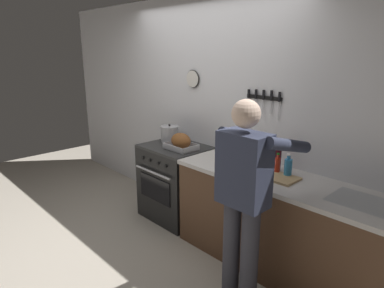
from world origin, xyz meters
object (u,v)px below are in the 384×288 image
object	(u,v)px
roasting_pan	(181,142)
bottle_vinegar	(237,150)
stock_pot	(170,134)
cutting_board	(277,177)
bottle_dish_soap	(288,167)
stove	(176,182)
bottle_hot_sauce	(277,165)
person_cook	(244,192)
bottle_cooking_oil	(221,147)
bottle_wine_red	(277,157)

from	to	relation	value
roasting_pan	bottle_vinegar	size ratio (longest dim) A/B	1.41
stock_pot	cutting_board	size ratio (longest dim) A/B	0.61
cutting_board	bottle_dish_soap	world-z (taller)	bottle_dish_soap
stock_pot	bottle_dish_soap	size ratio (longest dim) A/B	1.04
stove	bottle_vinegar	world-z (taller)	bottle_vinegar
cutting_board	bottle_hot_sauce	bearing A→B (deg)	122.94
person_cook	bottle_hot_sauce	distance (m)	0.66
stock_pot	bottle_dish_soap	world-z (taller)	stock_pot
roasting_pan	bottle_dish_soap	xyz separation A→B (m)	(1.30, 0.11, 0.00)
person_cook	bottle_cooking_oil	xyz separation A→B (m)	(-0.84, 0.68, 0.05)
bottle_hot_sauce	bottle_cooking_oil	xyz separation A→B (m)	(-0.71, 0.03, 0.02)
bottle_wine_red	bottle_cooking_oil	xyz separation A→B (m)	(-0.65, -0.04, -0.03)
bottle_wine_red	bottle_vinegar	size ratio (longest dim) A/B	1.23
person_cook	bottle_wine_red	bearing A→B (deg)	9.16
cutting_board	bottle_vinegar	bearing A→B (deg)	165.31
bottle_cooking_oil	stock_pot	bearing A→B (deg)	-178.94
cutting_board	bottle_cooking_oil	distance (m)	0.79
bottle_cooking_oil	bottle_dish_soap	distance (m)	0.82
stock_pot	bottle_wine_red	distance (m)	1.48
roasting_pan	bottle_cooking_oil	distance (m)	0.50
bottle_vinegar	bottle_hot_sauce	xyz separation A→B (m)	(0.52, -0.06, -0.02)
bottle_vinegar	bottle_dish_soap	distance (m)	0.63
bottle_wine_red	bottle_cooking_oil	world-z (taller)	bottle_wine_red
person_cook	bottle_cooking_oil	world-z (taller)	person_cook
bottle_wine_red	bottle_cooking_oil	size ratio (longest dim) A/B	1.28
person_cook	roasting_pan	world-z (taller)	person_cook
stock_pot	bottle_cooking_oil	world-z (taller)	bottle_cooking_oil
bottle_wine_red	bottle_cooking_oil	bearing A→B (deg)	-176.09
roasting_pan	bottle_wine_red	size ratio (longest dim) A/B	1.15
stove	bottle_wine_red	distance (m)	1.41
bottle_cooking_oil	bottle_vinegar	bearing A→B (deg)	7.30
stove	stock_pot	distance (m)	0.59
cutting_board	bottle_wine_red	size ratio (longest dim) A/B	1.17
person_cook	bottle_dish_soap	distance (m)	0.64
stove	bottle_wine_red	xyz separation A→B (m)	(1.28, 0.15, 0.58)
bottle_vinegar	person_cook	bearing A→B (deg)	-47.41
bottle_hot_sauce	roasting_pan	bearing A→B (deg)	-174.85
stove	roasting_pan	size ratio (longest dim) A/B	2.56
bottle_vinegar	stove	bearing A→B (deg)	-171.08
bottle_hot_sauce	bottle_cooking_oil	world-z (taller)	bottle_cooking_oil
stock_pot	bottle_cooking_oil	distance (m)	0.83
person_cook	stock_pot	size ratio (longest dim) A/B	7.53
cutting_board	bottle_dish_soap	bearing A→B (deg)	61.69
person_cook	stove	bearing A→B (deg)	63.20
person_cook	bottle_vinegar	bearing A→B (deg)	37.15
bottle_vinegar	bottle_dish_soap	bearing A→B (deg)	-5.45
bottle_vinegar	bottle_dish_soap	world-z (taller)	bottle_vinegar
roasting_pan	cutting_board	world-z (taller)	roasting_pan
person_cook	roasting_pan	distance (m)	1.42
roasting_pan	bottle_hot_sauce	bearing A→B (deg)	5.15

